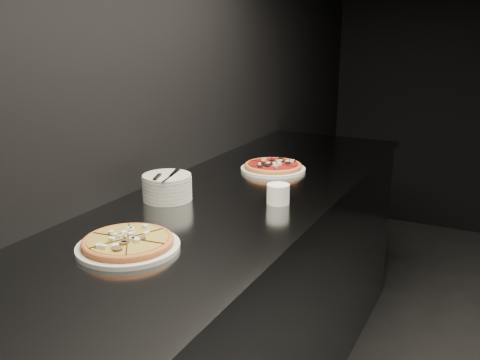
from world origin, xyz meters
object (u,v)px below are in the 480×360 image
at_px(pizza_mushroom, 128,243).
at_px(pizza_tomato, 273,167).
at_px(counter, 242,297).
at_px(ramekin, 278,193).
at_px(cutlery, 166,175).
at_px(plate_stack, 167,187).

relative_size(pizza_mushroom, pizza_tomato, 1.04).
height_order(counter, ramekin, ramekin).
xyz_separation_m(pizza_mushroom, cutlery, (-0.16, 0.43, 0.08)).
relative_size(pizza_mushroom, ramekin, 3.63).
relative_size(pizza_tomato, plate_stack, 1.60).
relative_size(counter, ramekin, 29.68).
height_order(pizza_tomato, cutlery, cutlery).
distance_m(counter, cutlery, 0.63).
bearing_deg(ramekin, counter, 156.96).
xyz_separation_m(pizza_mushroom, ramekin, (0.22, 0.58, 0.02)).
height_order(pizza_mushroom, plate_stack, plate_stack).
bearing_deg(plate_stack, pizza_tomato, 70.95).
distance_m(pizza_mushroom, ramekin, 0.62).
distance_m(plate_stack, cutlery, 0.05).
distance_m(pizza_mushroom, plate_stack, 0.47).
bearing_deg(plate_stack, counter, 47.09).
bearing_deg(counter, cutlery, -130.13).
distance_m(counter, pizza_tomato, 0.58).
bearing_deg(ramekin, cutlery, -158.34).
distance_m(counter, pizza_mushroom, 0.81).
xyz_separation_m(plate_stack, cutlery, (0.01, -0.01, 0.05)).
distance_m(counter, plate_stack, 0.59).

